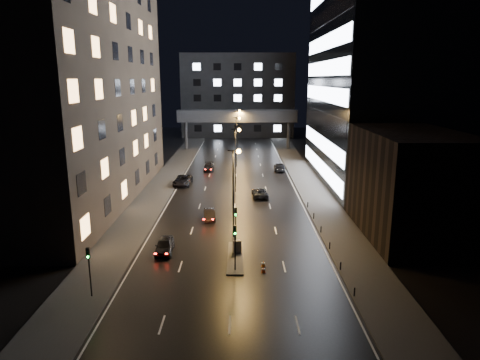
{
  "coord_description": "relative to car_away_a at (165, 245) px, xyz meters",
  "views": [
    {
      "loc": [
        0.78,
        -38.11,
        17.65
      ],
      "look_at": [
        0.74,
        19.27,
        4.0
      ],
      "focal_mm": 32.0,
      "sensor_mm": 36.0,
      "label": 1
    }
  ],
  "objects": [
    {
      "name": "ground",
      "position": [
        7.1,
        36.49,
        -0.74
      ],
      "size": [
        160.0,
        160.0,
        0.0
      ],
      "primitive_type": "plane",
      "color": "black",
      "rests_on": "ground"
    },
    {
      "name": "sidewalk_left",
      "position": [
        -5.4,
        31.49,
        -0.67
      ],
      "size": [
        5.0,
        110.0,
        0.15
      ],
      "primitive_type": "cube",
      "color": "#383533",
      "rests_on": "ground"
    },
    {
      "name": "sidewalk_right",
      "position": [
        19.6,
        31.49,
        -0.67
      ],
      "size": [
        5.0,
        110.0,
        0.15
      ],
      "primitive_type": "cube",
      "color": "#383533",
      "rests_on": "ground"
    },
    {
      "name": "building_left",
      "position": [
        -15.4,
        20.49,
        19.26
      ],
      "size": [
        15.0,
        48.0,
        40.0
      ],
      "primitive_type": "cube",
      "color": "#2D2319",
      "rests_on": "ground"
    },
    {
      "name": "building_right_low",
      "position": [
        27.1,
        5.49,
        5.26
      ],
      "size": [
        10.0,
        18.0,
        12.0
      ],
      "primitive_type": "cube",
      "color": "black",
      "rests_on": "ground"
    },
    {
      "name": "building_right_glass",
      "position": [
        32.1,
        32.49,
        21.76
      ],
      "size": [
        20.0,
        36.0,
        45.0
      ],
      "primitive_type": "cube",
      "color": "black",
      "rests_on": "ground"
    },
    {
      "name": "building_far",
      "position": [
        7.1,
        94.49,
        11.76
      ],
      "size": [
        34.0,
        14.0,
        25.0
      ],
      "primitive_type": "cube",
      "color": "#333335",
      "rests_on": "ground"
    },
    {
      "name": "skybridge",
      "position": [
        7.1,
        66.49,
        7.6
      ],
      "size": [
        30.0,
        3.0,
        10.0
      ],
      "color": "#333335",
      "rests_on": "ground"
    },
    {
      "name": "median_island",
      "position": [
        7.4,
        -1.51,
        -0.67
      ],
      "size": [
        1.6,
        8.0,
        0.15
      ],
      "primitive_type": "cube",
      "color": "#383533",
      "rests_on": "ground"
    },
    {
      "name": "traffic_signal_near",
      "position": [
        7.4,
        0.99,
        2.35
      ],
      "size": [
        0.28,
        0.34,
        4.4
      ],
      "color": "black",
      "rests_on": "median_island"
    },
    {
      "name": "traffic_signal_far",
      "position": [
        7.4,
        -4.51,
        2.35
      ],
      "size": [
        0.28,
        0.34,
        4.4
      ],
      "color": "black",
      "rests_on": "median_island"
    },
    {
      "name": "traffic_signal_corner",
      "position": [
        -4.4,
        -9.51,
        2.2
      ],
      "size": [
        0.28,
        0.34,
        4.4
      ],
      "color": "black",
      "rests_on": "ground"
    },
    {
      "name": "bollard_row",
      "position": [
        17.3,
        2.99,
        -0.29
      ],
      "size": [
        0.12,
        25.12,
        0.9
      ],
      "color": "black",
      "rests_on": "ground"
    },
    {
      "name": "streetlight_near",
      "position": [
        7.26,
        4.49,
        5.75
      ],
      "size": [
        1.45,
        0.5,
        10.15
      ],
      "color": "black",
      "rests_on": "ground"
    },
    {
      "name": "streetlight_mid_a",
      "position": [
        7.26,
        24.49,
        5.75
      ],
      "size": [
        1.45,
        0.5,
        10.15
      ],
      "color": "black",
      "rests_on": "ground"
    },
    {
      "name": "streetlight_mid_b",
      "position": [
        7.26,
        44.49,
        5.75
      ],
      "size": [
        1.45,
        0.5,
        10.15
      ],
      "color": "black",
      "rests_on": "ground"
    },
    {
      "name": "streetlight_far",
      "position": [
        7.26,
        64.49,
        5.75
      ],
      "size": [
        1.45,
        0.5,
        10.15
      ],
      "color": "black",
      "rests_on": "ground"
    },
    {
      "name": "car_away_a",
      "position": [
        0.0,
        0.0,
        0.0
      ],
      "size": [
        1.96,
        4.45,
        1.49
      ],
      "primitive_type": "imported",
      "rotation": [
        0.0,
        0.0,
        0.05
      ],
      "color": "black",
      "rests_on": "ground"
    },
    {
      "name": "car_away_b",
      "position": [
        3.93,
        10.64,
        -0.09
      ],
      "size": [
        1.83,
        4.1,
        1.31
      ],
      "primitive_type": "imported",
      "rotation": [
        0.0,
        0.0,
        0.11
      ],
      "color": "black",
      "rests_on": "ground"
    },
    {
      "name": "car_away_c",
      "position": [
        -1.9,
        28.88,
        0.06
      ],
      "size": [
        2.97,
        5.95,
        1.62
      ],
      "primitive_type": "imported",
      "rotation": [
        0.0,
        0.0,
        -0.05
      ],
      "color": "black",
      "rests_on": "ground"
    },
    {
      "name": "car_away_d",
      "position": [
        1.71,
        40.44,
        -0.05
      ],
      "size": [
        2.07,
        4.82,
        1.38
      ],
      "primitive_type": "imported",
      "rotation": [
        0.0,
        0.0,
        0.03
      ],
      "color": "black",
      "rests_on": "ground"
    },
    {
      "name": "car_toward_a",
      "position": [
        10.87,
        21.44,
        -0.07
      ],
      "size": [
        2.55,
        5.01,
        1.36
      ],
      "primitive_type": "imported",
      "rotation": [
        0.0,
        0.0,
        3.2
      ],
      "color": "black",
      "rests_on": "ground"
    },
    {
      "name": "car_toward_b",
      "position": [
        15.57,
        40.62,
        -0.0
      ],
      "size": [
        2.32,
        5.2,
        1.48
      ],
      "primitive_type": "imported",
      "rotation": [
        0.0,
        0.0,
        3.09
      ],
      "color": "black",
      "rests_on": "ground"
    },
    {
      "name": "utility_cabinet",
      "position": [
        7.54,
        -0.41,
        0.06
      ],
      "size": [
        0.89,
        0.75,
        1.3
      ],
      "primitive_type": "cube",
      "rotation": [
        0.0,
        0.0,
        0.35
      ],
      "color": "#4D4D50",
      "rests_on": "median_island"
    },
    {
      "name": "cone_a",
      "position": [
        10.03,
        -4.78,
        -0.46
      ],
      "size": [
        0.54,
        0.54,
        0.56
      ],
      "primitive_type": "cone",
      "rotation": [
        0.0,
        0.0,
        -0.38
      ],
      "color": "#FF510D",
      "rests_on": "ground"
    },
    {
      "name": "cone_b",
      "position": [
        10.1,
        -3.45,
        -0.47
      ],
      "size": [
        0.43,
        0.43,
        0.54
      ],
      "primitive_type": "cone",
      "rotation": [
        0.0,
        0.0,
        -0.05
      ],
      "color": "orange",
      "rests_on": "ground"
    }
  ]
}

